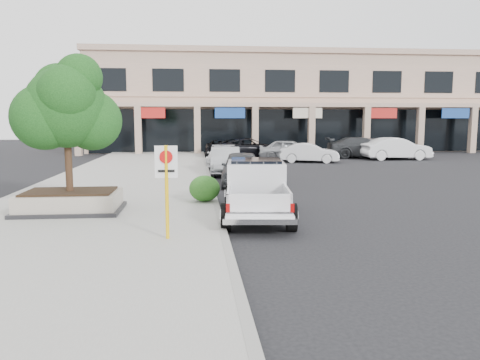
% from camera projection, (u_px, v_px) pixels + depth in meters
% --- Properties ---
extents(ground, '(120.00, 120.00, 0.00)m').
position_uv_depth(ground, '(272.00, 223.00, 13.91)').
color(ground, black).
rests_on(ground, ground).
extents(sidewalk, '(8.00, 52.00, 0.15)m').
position_uv_depth(sidewalk, '(117.00, 192.00, 19.29)').
color(sidewalk, gray).
rests_on(sidewalk, ground).
extents(curb, '(0.20, 52.00, 0.15)m').
position_uv_depth(curb, '(212.00, 191.00, 19.68)').
color(curb, gray).
rests_on(curb, ground).
extents(strip_mall, '(40.55, 12.43, 9.50)m').
position_uv_depth(strip_mall, '(295.00, 102.00, 47.56)').
color(strip_mall, tan).
rests_on(strip_mall, ground).
extents(planter, '(3.20, 2.20, 0.68)m').
position_uv_depth(planter, '(70.00, 202.00, 14.84)').
color(planter, black).
rests_on(planter, sidewalk).
extents(planter_tree, '(2.90, 2.55, 4.00)m').
position_uv_depth(planter_tree, '(72.00, 108.00, 14.63)').
color(planter_tree, black).
rests_on(planter_tree, planter).
extents(no_parking_sign, '(0.55, 0.09, 2.30)m').
position_uv_depth(no_parking_sign, '(167.00, 179.00, 11.35)').
color(no_parking_sign, yellow).
rests_on(no_parking_sign, sidewalk).
extents(hedge, '(1.10, 0.99, 0.93)m').
position_uv_depth(hedge, '(205.00, 189.00, 16.66)').
color(hedge, '#1A4E16').
rests_on(hedge, sidewalk).
extents(pickup_truck, '(2.62, 5.77, 1.76)m').
position_uv_depth(pickup_truck, '(257.00, 190.00, 14.64)').
color(pickup_truck, white).
rests_on(pickup_truck, ground).
extents(curb_car_a, '(2.30, 4.79, 1.58)m').
position_uv_depth(curb_car_a, '(242.00, 168.00, 21.99)').
color(curb_car_a, '#303235').
rests_on(curb_car_a, ground).
extents(curb_car_b, '(1.84, 4.63, 1.50)m').
position_uv_depth(curb_car_b, '(225.00, 161.00, 26.32)').
color(curb_car_b, '#A7AAAF').
rests_on(curb_car_b, ground).
extents(curb_car_c, '(2.36, 4.75, 1.33)m').
position_uv_depth(curb_car_c, '(222.00, 156.00, 30.80)').
color(curb_car_c, silver).
rests_on(curb_car_c, ground).
extents(curb_car_d, '(2.56, 5.24, 1.44)m').
position_uv_depth(curb_car_d, '(220.00, 149.00, 37.39)').
color(curb_car_d, black).
rests_on(curb_car_d, ground).
extents(lot_car_a, '(4.93, 3.35, 1.56)m').
position_uv_depth(lot_car_a, '(290.00, 150.00, 35.28)').
color(lot_car_a, '#9DA0A5').
rests_on(lot_car_a, ground).
extents(lot_car_b, '(4.38, 2.43, 1.37)m').
position_uv_depth(lot_car_b, '(310.00, 153.00, 33.29)').
color(lot_car_b, silver).
rests_on(lot_car_b, ground).
extents(lot_car_c, '(5.88, 2.81, 1.65)m').
position_uv_depth(lot_car_c, '(363.00, 148.00, 37.14)').
color(lot_car_c, '#2C2E31').
rests_on(lot_car_c, ground).
extents(lot_car_d, '(6.18, 3.80, 1.60)m').
position_uv_depth(lot_car_d, '(249.00, 148.00, 36.64)').
color(lot_car_d, black).
rests_on(lot_car_d, ground).
extents(lot_car_e, '(5.15, 2.83, 1.66)m').
position_uv_depth(lot_car_e, '(375.00, 147.00, 37.78)').
color(lot_car_e, gray).
rests_on(lot_car_e, ground).
extents(lot_car_f, '(5.11, 1.84, 1.68)m').
position_uv_depth(lot_car_f, '(396.00, 149.00, 35.49)').
color(lot_car_f, silver).
rests_on(lot_car_f, ground).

